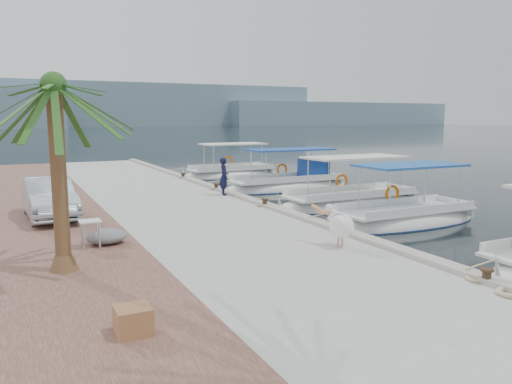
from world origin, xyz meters
The scene contains 18 objects.
ground centered at (0.00, 0.00, 0.00)m, with size 400.00×400.00×0.00m, color black.
concrete_quay centered at (-3.00, 5.00, 0.25)m, with size 6.00×40.00×0.50m, color #A0A09B.
quay_curb centered at (-0.22, 5.00, 0.56)m, with size 0.44×40.00×0.12m, color #A09A8E.
cobblestone_strip centered at (-8.00, 5.00, 0.25)m, with size 4.00×40.00×0.50m, color brown.
distant_hills centered at (29.61, 201.49, 7.61)m, with size 330.00×60.00×18.00m.
fishing_caique_b centered at (3.86, -1.58, 0.12)m, with size 6.55×2.24×2.83m.
fishing_caique_c centered at (4.34, 2.32, 0.12)m, with size 7.50×2.31×2.83m.
fishing_caique_d centered at (4.58, 8.17, 0.19)m, with size 7.77×2.34×2.83m.
fishing_caique_e centered at (4.01, 14.78, 0.12)m, with size 6.84×2.35×2.83m.
mooring_bollards centered at (-0.35, 1.50, 0.69)m, with size 0.28×20.28×0.33m.
pelican centered at (-1.30, -4.65, 1.07)m, with size 0.69×1.44×1.11m.
fisherman centered at (-0.60, 4.94, 1.33)m, with size 0.61×0.40×1.67m, color black.
date_palm centered at (-8.11, -3.60, 4.58)m, with size 4.60×4.60×5.02m.
parked_car centered at (-7.93, 2.95, 1.19)m, with size 1.46×4.17×1.38m, color #AEBCC7.
wooden_crate centered at (-7.46, -7.65, 0.72)m, with size 0.55×0.55×0.44m, color brown.
tarp_bundle centered at (-6.82, -1.57, 0.70)m, with size 1.10×0.90×0.40m, color slate.
folding_table centered at (-7.26, -1.80, 1.02)m, with size 0.55×0.55×0.73m.
rope_coil centered at (-0.50, -9.17, 0.55)m, with size 0.54×0.54×0.10m, color #C6B284.
Camera 1 is at (-9.06, -15.29, 3.92)m, focal length 35.00 mm.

